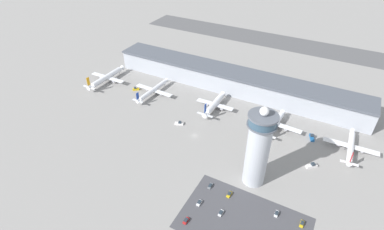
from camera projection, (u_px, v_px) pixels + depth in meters
The scene contains 21 objects.
ground_plane at pixel (194, 136), 207.90m from camera, with size 1000.00×1000.00×0.00m, color gray.
terminal_building at pixel (233, 81), 252.55m from camera, with size 216.25×25.00×17.86m.
runway_strip at pixel (274, 41), 348.19m from camera, with size 324.38×44.00×0.01m, color #515154.
control_tower at pixel (258, 148), 160.66m from camera, with size 15.69×15.69×51.36m.
parking_lot_surface at pixel (244, 223), 151.72m from camera, with size 64.00×40.00×0.01m, color #424247.
airplane_gate_alpha at pixel (107, 77), 266.90m from camera, with size 35.09×44.31×14.23m.
airplane_gate_bravo at pixel (153, 90), 249.90m from camera, with size 35.22×41.58×11.58m.
airplane_gate_charlie at pixel (214, 104), 232.17m from camera, with size 30.20×35.13×13.82m.
airplane_gate_delta at pixel (275, 124), 212.13m from camera, with size 37.26×33.90×12.89m.
airplane_gate_echo at pixel (351, 146), 193.00m from camera, with size 34.10×36.36×11.79m.
service_truck_catering at pixel (312, 137), 204.93m from camera, with size 4.70×7.64×2.79m.
service_truck_fuel at pixel (312, 166), 182.90m from camera, with size 6.77×6.43×2.95m.
service_truck_baggage at pixel (179, 123), 217.93m from camera, with size 6.78×4.52×2.49m.
service_truck_water at pixel (136, 89), 257.23m from camera, with size 5.64×5.24×2.88m.
car_blue_compact at pixel (210, 186), 170.67m from camera, with size 1.79×4.37×1.39m.
car_black_suv at pixel (221, 213), 155.92m from camera, with size 1.87×4.14×1.41m.
car_white_wagon at pixel (277, 214), 155.54m from camera, with size 1.80×4.10×1.54m.
car_silver_sedan at pixel (186, 221), 152.11m from camera, with size 1.93×4.15×1.59m.
car_green_van at pixel (229, 194), 165.72m from camera, with size 1.96×4.42×1.54m.
car_red_hatchback at pixel (199, 203), 161.18m from camera, with size 1.87×4.09×1.43m.
car_maroon_suv at pixel (302, 224), 150.68m from camera, with size 1.95×4.30×1.57m.
Camera 1 is at (75.05, -141.71, 133.11)m, focal length 28.00 mm.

